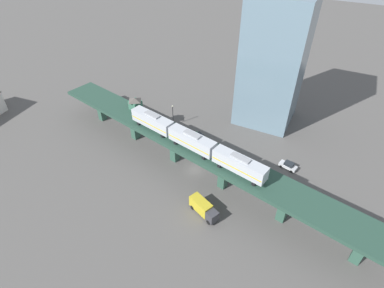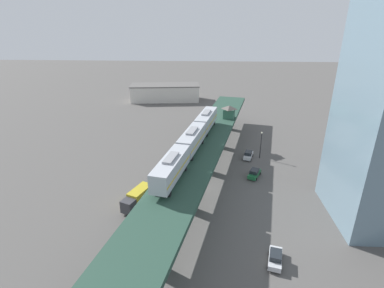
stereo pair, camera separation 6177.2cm
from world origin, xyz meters
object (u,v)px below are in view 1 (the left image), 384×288
Objects in this scene: street_car_white at (170,128)px; street_lamp at (173,114)px; delivery_truck at (203,208)px; street_car_green at (199,137)px; office_tower at (273,63)px; subway_train at (192,140)px; street_car_silver at (288,165)px; signal_hut at (135,103)px.

street_car_white is 4.31m from street_lamp.
street_car_white is 0.63× the size of delivery_truck.
office_tower reaches higher than street_car_green.
street_lamp is at bearing 42.02° from subway_train.
street_lamp is (2.75, 10.04, 3.17)m from street_car_green.
delivery_truck is at bearing 150.14° from street_car_silver.
signal_hut is at bearing 68.50° from subway_train.
subway_train is 21.72m from street_car_white.
street_car_silver is at bearing -91.25° from street_car_green.
street_car_silver is 0.63× the size of delivery_truck.
subway_train is 7.86× the size of street_car_silver.
delivery_truck is at bearing -141.52° from subway_train.
street_car_green is (13.47, 4.57, -9.62)m from subway_train.
street_car_white is 34.84m from street_car_silver.
subway_train reaches higher than street_car_white.
signal_hut reaches higher than street_car_white.
delivery_truck is 34.22m from street_lamp.
signal_hut is 0.11× the size of office_tower.
office_tower is (24.40, -30.37, 8.18)m from signal_hut.
signal_hut is at bearing 105.75° from street_car_green.
street_lamp is (7.62, -7.21, -5.71)m from signal_hut.
street_car_silver is at bearing -29.86° from delivery_truck.
office_tower reaches higher than street_car_silver.
street_lamp is (2.90, 0.40, 3.17)m from street_car_white.
subway_train reaches higher than signal_hut.
street_lamp reaches higher than street_car_silver.
office_tower reaches higher than delivery_truck.
street_car_green is at bearing 146.13° from office_tower.
office_tower reaches higher than street_lamp.
delivery_truck is at bearing -152.10° from street_car_green.
street_car_green is 25.20m from street_car_silver.
subway_train reaches higher than street_lamp.
street_car_white is at bearing 46.86° from subway_train.
office_tower reaches higher than street_car_white.
subway_train is at bearing 122.05° from street_car_silver.
street_car_white is (-0.15, 9.64, 0.00)m from street_car_green.
delivery_truck is 45.65m from office_tower.
street_car_silver is 35.54m from street_lamp.
signal_hut is at bearing 95.81° from street_car_silver.
street_car_silver is 26.03m from delivery_truck.
subway_train is at bearing 38.48° from delivery_truck.
street_car_green is 0.68× the size of street_lamp.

